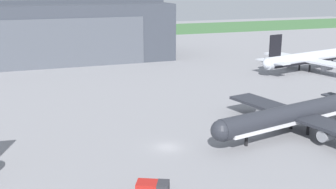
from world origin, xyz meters
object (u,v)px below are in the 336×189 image
at_px(airliner_far_right, 308,58).
at_px(pushback_tractor, 153,188).
at_px(airliner_near_left, 295,114).
at_px(maintenance_hangar, 25,32).

distance_m(airliner_far_right, pushback_tractor, 91.96).
xyz_separation_m(airliner_far_right, airliner_near_left, (-38.22, -46.21, -0.28)).
bearing_deg(maintenance_hangar, airliner_far_right, -29.91).
relative_size(maintenance_hangar, airliner_far_right, 2.63).
xyz_separation_m(maintenance_hangar, pushback_tractor, (12.42, -107.13, -8.85)).
bearing_deg(maintenance_hangar, airliner_near_left, -64.82).
bearing_deg(maintenance_hangar, pushback_tractor, -83.39).
distance_m(maintenance_hangar, pushback_tractor, 108.21).
height_order(maintenance_hangar, pushback_tractor, maintenance_hangar).
xyz_separation_m(airliner_near_left, pushback_tractor, (-31.53, -13.65, -2.49)).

